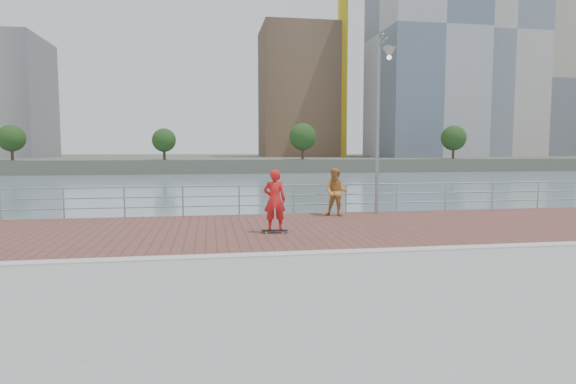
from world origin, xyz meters
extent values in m
plane|color=slate|center=(0.00, 0.00, -2.00)|extent=(400.00, 400.00, 0.00)
cube|color=brown|center=(0.00, 3.60, 0.01)|extent=(40.00, 6.80, 0.02)
cube|color=#B7B5AD|center=(0.00, 0.00, 0.03)|extent=(40.00, 0.40, 0.06)
cube|color=#4C5142|center=(0.00, 122.50, -0.75)|extent=(320.00, 95.00, 2.50)
cylinder|color=#8C9EA8|center=(-9.24, 7.00, 0.55)|extent=(0.06, 0.06, 1.10)
cylinder|color=#8C9EA8|center=(-7.18, 7.00, 0.55)|extent=(0.06, 0.06, 1.10)
cylinder|color=#8C9EA8|center=(-5.13, 7.00, 0.55)|extent=(0.06, 0.06, 1.10)
cylinder|color=#8C9EA8|center=(-3.08, 7.00, 0.55)|extent=(0.06, 0.06, 1.10)
cylinder|color=#8C9EA8|center=(-1.03, 7.00, 0.55)|extent=(0.06, 0.06, 1.10)
cylinder|color=#8C9EA8|center=(1.03, 7.00, 0.55)|extent=(0.06, 0.06, 1.10)
cylinder|color=#8C9EA8|center=(3.08, 7.00, 0.55)|extent=(0.06, 0.06, 1.10)
cylinder|color=#8C9EA8|center=(5.13, 7.00, 0.55)|extent=(0.06, 0.06, 1.10)
cylinder|color=#8C9EA8|center=(7.18, 7.00, 0.55)|extent=(0.06, 0.06, 1.10)
cylinder|color=#8C9EA8|center=(9.24, 7.00, 0.55)|extent=(0.06, 0.06, 1.10)
cylinder|color=#8C9EA8|center=(11.29, 7.00, 0.55)|extent=(0.06, 0.06, 1.10)
cylinder|color=#8C9EA8|center=(0.00, 7.00, 1.10)|extent=(39.00, 0.05, 0.05)
cylinder|color=#8C9EA8|center=(0.00, 7.00, 0.73)|extent=(39.00, 0.05, 0.05)
cylinder|color=#8C9EA8|center=(0.00, 7.00, 0.36)|extent=(39.00, 0.05, 0.05)
cylinder|color=gray|center=(4.14, 6.50, 3.14)|extent=(0.13, 0.13, 6.27)
cylinder|color=gray|center=(4.14, 5.98, 6.27)|extent=(0.08, 1.05, 0.08)
cone|color=#B2B2AD|center=(4.14, 5.45, 6.06)|extent=(0.46, 0.46, 0.37)
cube|color=black|center=(-0.25, 2.91, 0.09)|extent=(0.79, 0.29, 0.03)
cylinder|color=beige|center=(-0.50, 2.87, 0.05)|extent=(0.06, 0.05, 0.06)
cylinder|color=beige|center=(-0.01, 2.81, 0.05)|extent=(0.06, 0.05, 0.06)
cylinder|color=beige|center=(-0.48, 3.01, 0.05)|extent=(0.06, 0.05, 0.06)
cylinder|color=beige|center=(0.01, 2.95, 0.05)|extent=(0.06, 0.05, 0.06)
imported|color=red|center=(-0.25, 2.91, 0.99)|extent=(0.70, 0.50, 1.77)
imported|color=#BF7F38|center=(2.44, 6.05, 0.90)|extent=(1.04, 0.94, 1.75)
cube|color=gold|center=(30.00, 104.00, 25.50)|extent=(2.00, 2.00, 50.00)
cube|color=brown|center=(20.00, 110.00, 16.48)|extent=(18.00, 18.00, 31.95)
cube|color=#9E9EA3|center=(48.00, 98.00, 29.04)|extent=(22.00, 22.00, 57.08)
cube|color=#B2ADA3|center=(72.00, 108.00, 31.47)|extent=(20.00, 20.00, 61.94)
cube|color=#ADA38E|center=(95.00, 115.00, 21.10)|extent=(24.00, 22.00, 41.20)
cylinder|color=#473323|center=(-35.00, 77.00, 2.25)|extent=(0.50, 0.50, 3.50)
sphere|color=#193814|center=(-35.00, 77.00, 4.25)|extent=(4.50, 4.50, 4.50)
cylinder|color=#473323|center=(-10.00, 77.00, 2.12)|extent=(0.50, 0.50, 3.25)
sphere|color=#193814|center=(-10.00, 77.00, 3.98)|extent=(4.17, 4.17, 4.17)
cylinder|color=#473323|center=(15.00, 77.00, 2.45)|extent=(0.50, 0.50, 3.90)
sphere|color=#193814|center=(15.00, 77.00, 4.68)|extent=(5.02, 5.02, 5.02)
cylinder|color=#473323|center=(45.00, 77.00, 2.39)|extent=(0.50, 0.50, 3.78)
sphere|color=#193814|center=(45.00, 77.00, 4.55)|extent=(4.86, 4.86, 4.86)
camera|label=1|loc=(-2.10, -10.84, 2.47)|focal=30.00mm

